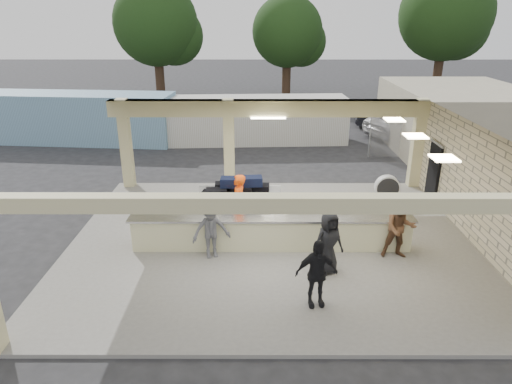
{
  "coord_description": "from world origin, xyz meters",
  "views": [
    {
      "loc": [
        -0.42,
        -12.34,
        6.5
      ],
      "look_at": [
        -0.45,
        1.0,
        1.28
      ],
      "focal_mm": 32.0,
      "sensor_mm": 36.0,
      "label": 1
    }
  ],
  "objects_px": {
    "passenger_d": "(328,242)",
    "car_dark": "(388,117)",
    "car_white_b": "(460,122)",
    "car_white_a": "(412,124)",
    "drum_fan": "(387,188)",
    "baggage_counter": "(271,233)",
    "passenger_a": "(400,228)",
    "passenger_b": "(316,273)",
    "container_white": "(242,120)",
    "passenger_c": "(211,230)",
    "baggage_handler": "(238,205)",
    "container_blue": "(80,118)",
    "luggage_cart": "(237,200)"
  },
  "relations": [
    {
      "from": "baggage_handler",
      "to": "passenger_a",
      "type": "xyz_separation_m",
      "value": [
        4.52,
        -1.5,
        -0.06
      ]
    },
    {
      "from": "baggage_counter",
      "to": "container_white",
      "type": "relative_size",
      "value": 0.74
    },
    {
      "from": "passenger_c",
      "to": "car_white_a",
      "type": "distance_m",
      "value": 17.11
    },
    {
      "from": "car_white_b",
      "to": "container_blue",
      "type": "distance_m",
      "value": 21.06
    },
    {
      "from": "passenger_d",
      "to": "baggage_handler",
      "type": "bearing_deg",
      "value": 112.17
    },
    {
      "from": "baggage_handler",
      "to": "container_blue",
      "type": "height_order",
      "value": "container_blue"
    },
    {
      "from": "baggage_handler",
      "to": "passenger_d",
      "type": "distance_m",
      "value": 3.33
    },
    {
      "from": "luggage_cart",
      "to": "baggage_handler",
      "type": "distance_m",
      "value": 0.65
    },
    {
      "from": "car_dark",
      "to": "car_white_b",
      "type": "bearing_deg",
      "value": -109.66
    },
    {
      "from": "passenger_c",
      "to": "drum_fan",
      "type": "bearing_deg",
      "value": 15.84
    },
    {
      "from": "baggage_handler",
      "to": "car_dark",
      "type": "xyz_separation_m",
      "value": [
        8.55,
        14.6,
        -0.41
      ]
    },
    {
      "from": "passenger_b",
      "to": "car_white_a",
      "type": "distance_m",
      "value": 17.75
    },
    {
      "from": "drum_fan",
      "to": "passenger_c",
      "type": "relative_size",
      "value": 0.59
    },
    {
      "from": "container_blue",
      "to": "passenger_d",
      "type": "bearing_deg",
      "value": -45.0
    },
    {
      "from": "passenger_a",
      "to": "passenger_c",
      "type": "bearing_deg",
      "value": -177.41
    },
    {
      "from": "passenger_d",
      "to": "car_dark",
      "type": "xyz_separation_m",
      "value": [
        6.12,
        16.87,
        -0.31
      ]
    },
    {
      "from": "passenger_c",
      "to": "passenger_d",
      "type": "bearing_deg",
      "value": -32.49
    },
    {
      "from": "baggage_counter",
      "to": "car_dark",
      "type": "distance_m",
      "value": 17.33
    },
    {
      "from": "passenger_d",
      "to": "car_white_b",
      "type": "xyz_separation_m",
      "value": [
        9.64,
        14.95,
        -0.17
      ]
    },
    {
      "from": "passenger_d",
      "to": "car_dark",
      "type": "bearing_deg",
      "value": 45.31
    },
    {
      "from": "passenger_b",
      "to": "container_white",
      "type": "relative_size",
      "value": 0.15
    },
    {
      "from": "passenger_d",
      "to": "car_white_a",
      "type": "distance_m",
      "value": 16.2
    },
    {
      "from": "passenger_b",
      "to": "container_white",
      "type": "height_order",
      "value": "container_white"
    },
    {
      "from": "luggage_cart",
      "to": "car_white_a",
      "type": "relative_size",
      "value": 0.53
    },
    {
      "from": "car_white_a",
      "to": "container_blue",
      "type": "bearing_deg",
      "value": 69.73
    },
    {
      "from": "car_white_b",
      "to": "car_dark",
      "type": "distance_m",
      "value": 4.02
    },
    {
      "from": "drum_fan",
      "to": "car_white_b",
      "type": "xyz_separation_m",
      "value": [
        6.78,
        10.08,
        0.16
      ]
    },
    {
      "from": "baggage_handler",
      "to": "baggage_counter",
      "type": "bearing_deg",
      "value": 55.55
    },
    {
      "from": "baggage_counter",
      "to": "car_white_b",
      "type": "relative_size",
      "value": 1.64
    },
    {
      "from": "passenger_c",
      "to": "passenger_a",
      "type": "bearing_deg",
      "value": -18.56
    },
    {
      "from": "baggage_counter",
      "to": "car_white_a",
      "type": "relative_size",
      "value": 1.55
    },
    {
      "from": "car_white_b",
      "to": "baggage_counter",
      "type": "bearing_deg",
      "value": 157.03
    },
    {
      "from": "baggage_counter",
      "to": "passenger_d",
      "type": "relative_size",
      "value": 4.8
    },
    {
      "from": "luggage_cart",
      "to": "car_white_b",
      "type": "bearing_deg",
      "value": 46.28
    },
    {
      "from": "baggage_handler",
      "to": "car_white_b",
      "type": "bearing_deg",
      "value": 147.05
    },
    {
      "from": "luggage_cart",
      "to": "container_white",
      "type": "xyz_separation_m",
      "value": [
        -0.15,
        10.62,
        0.24
      ]
    },
    {
      "from": "passenger_c",
      "to": "container_white",
      "type": "height_order",
      "value": "container_white"
    },
    {
      "from": "passenger_a",
      "to": "container_blue",
      "type": "relative_size",
      "value": 0.18
    },
    {
      "from": "luggage_cart",
      "to": "baggage_handler",
      "type": "height_order",
      "value": "baggage_handler"
    },
    {
      "from": "luggage_cart",
      "to": "passenger_c",
      "type": "xyz_separation_m",
      "value": [
        -0.63,
        -2.14,
        -0.03
      ]
    },
    {
      "from": "container_white",
      "to": "container_blue",
      "type": "distance_m",
      "value": 8.72
    },
    {
      "from": "passenger_d",
      "to": "car_dark",
      "type": "height_order",
      "value": "passenger_d"
    },
    {
      "from": "drum_fan",
      "to": "car_white_a",
      "type": "bearing_deg",
      "value": 70.56
    },
    {
      "from": "passenger_c",
      "to": "car_dark",
      "type": "xyz_separation_m",
      "value": [
        9.25,
        16.1,
        -0.29
      ]
    },
    {
      "from": "drum_fan",
      "to": "container_blue",
      "type": "distance_m",
      "value": 16.71
    },
    {
      "from": "baggage_handler",
      "to": "passenger_c",
      "type": "relative_size",
      "value": 1.16
    },
    {
      "from": "baggage_counter",
      "to": "passenger_a",
      "type": "distance_m",
      "value": 3.58
    },
    {
      "from": "luggage_cart",
      "to": "car_white_b",
      "type": "relative_size",
      "value": 0.56
    },
    {
      "from": "baggage_counter",
      "to": "container_white",
      "type": "bearing_deg",
      "value": 95.63
    },
    {
      "from": "passenger_d",
      "to": "car_white_a",
      "type": "xyz_separation_m",
      "value": [
        6.87,
        14.66,
        -0.2
      ]
    }
  ]
}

